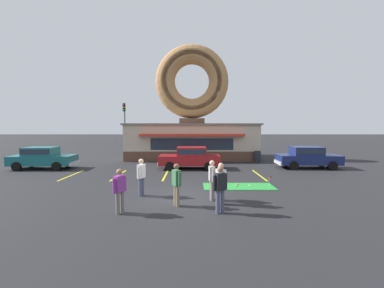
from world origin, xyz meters
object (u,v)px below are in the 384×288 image
at_px(pedestrian_clipboard_woman, 176,183).
at_px(pedestrian_leather_jacket_man, 119,189).
at_px(car_navy, 307,156).
at_px(pedestrian_crossing_woman, 141,175).
at_px(trash_bin, 257,157).
at_px(putting_flag_pin, 269,179).
at_px(pedestrian_hooded_kid, 211,178).
at_px(car_red, 190,157).
at_px(car_teal, 42,157).
at_px(golf_ball, 235,186).
at_px(pedestrian_beanie_man, 220,181).
at_px(traffic_light_pole, 124,121).
at_px(pedestrian_blue_sweater_man, 220,187).

bearing_deg(pedestrian_clipboard_woman, pedestrian_leather_jacket_man, -156.81).
bearing_deg(pedestrian_clipboard_woman, car_navy, 44.37).
xyz_separation_m(pedestrian_crossing_woman, trash_bin, (7.92, 10.50, -0.44)).
xyz_separation_m(putting_flag_pin, pedestrian_hooded_kid, (-3.17, -2.34, 0.51)).
bearing_deg(car_red, car_teal, -179.58).
height_order(car_navy, car_red, same).
distance_m(car_red, pedestrian_hooded_kid, 7.99).
bearing_deg(pedestrian_hooded_kid, golf_ball, 59.11).
xyz_separation_m(putting_flag_pin, pedestrian_crossing_woman, (-6.30, -1.69, 0.50)).
bearing_deg(trash_bin, pedestrian_hooded_kid, -113.23).
height_order(pedestrian_crossing_woman, trash_bin, pedestrian_crossing_woman).
height_order(car_teal, pedestrian_crossing_woman, pedestrian_crossing_woman).
relative_size(putting_flag_pin, trash_bin, 0.56).
bearing_deg(putting_flag_pin, pedestrian_beanie_man, -134.39).
height_order(pedestrian_leather_jacket_man, traffic_light_pole, traffic_light_pole).
xyz_separation_m(pedestrian_hooded_kid, pedestrian_crossing_woman, (-3.13, 0.66, -0.01)).
distance_m(putting_flag_pin, pedestrian_blue_sweater_man, 5.00).
bearing_deg(pedestrian_leather_jacket_man, pedestrian_clipboard_woman, 23.19).
distance_m(pedestrian_blue_sweater_man, pedestrian_leather_jacket_man, 3.62).
bearing_deg(pedestrian_hooded_kid, pedestrian_blue_sweater_man, -84.06).
height_order(pedestrian_blue_sweater_man, pedestrian_hooded_kid, pedestrian_blue_sweater_man).
bearing_deg(pedestrian_crossing_woman, putting_flag_pin, 14.98).
bearing_deg(car_teal, putting_flag_pin, -20.24).
bearing_deg(putting_flag_pin, pedestrian_leather_jacket_man, -148.84).
relative_size(putting_flag_pin, pedestrian_leather_jacket_man, 0.34).
bearing_deg(pedestrian_clipboard_woman, car_teal, 139.98).
bearing_deg(pedestrian_beanie_man, car_navy, 49.73).
xyz_separation_m(car_red, pedestrian_clipboard_woman, (-0.48, -8.74, 0.06)).
xyz_separation_m(putting_flag_pin, car_teal, (-14.95, 5.51, 0.43)).
bearing_deg(car_red, car_navy, 1.66).
bearing_deg(car_teal, car_red, 0.42).
xyz_separation_m(car_teal, car_red, (10.79, 0.08, 0.00)).
xyz_separation_m(pedestrian_leather_jacket_man, trash_bin, (8.24, 12.82, -0.40)).
height_order(pedestrian_blue_sweater_man, traffic_light_pole, traffic_light_pole).
height_order(golf_ball, pedestrian_leather_jacket_man, pedestrian_leather_jacket_man).
xyz_separation_m(pedestrian_beanie_man, trash_bin, (4.48, 11.74, -0.44)).
relative_size(golf_ball, pedestrian_blue_sweater_man, 0.02).
distance_m(golf_ball, trash_bin, 9.48).
height_order(golf_ball, car_teal, car_teal).
height_order(car_teal, pedestrian_hooded_kid, pedestrian_hooded_kid).
relative_size(golf_ball, putting_flag_pin, 0.08).
distance_m(putting_flag_pin, pedestrian_crossing_woman, 6.54).
xyz_separation_m(golf_ball, car_red, (-2.37, 5.61, 0.82)).
relative_size(pedestrian_blue_sweater_man, pedestrian_leather_jacket_man, 1.06).
bearing_deg(pedestrian_crossing_woman, pedestrian_hooded_kid, -11.84).
bearing_deg(car_red, golf_ball, -67.14).
bearing_deg(pedestrian_crossing_woman, pedestrian_clipboard_woman, -41.20).
bearing_deg(pedestrian_blue_sweater_man, pedestrian_hooded_kid, 95.94).
xyz_separation_m(pedestrian_hooded_kid, pedestrian_clipboard_woman, (-1.46, -0.81, -0.01)).
height_order(pedestrian_beanie_man, trash_bin, pedestrian_beanie_man).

